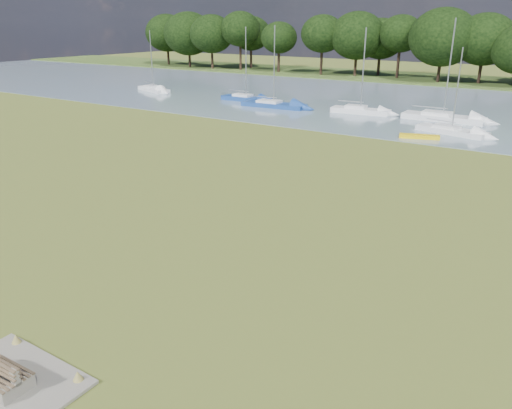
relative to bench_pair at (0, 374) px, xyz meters
The scene contains 13 objects.
ground 14.01m from the bench_pair, 90.00° to the left, with size 220.00×220.00×0.00m, color olive.
river 56.00m from the bench_pair, 90.00° to the left, with size 220.00×40.00×0.10m, color gray.
far_bank 86.00m from the bench_pair, 90.00° to the left, with size 220.00×20.00×0.40m, color #4C6626.
concrete_pad 0.42m from the bench_pair, 89.82° to the right, with size 4.20×3.20×0.10m, color gray.
bench_pair is the anchor object (origin of this frame).
kayak 38.01m from the bench_pair, 88.49° to the left, with size 3.37×0.79×0.34m, color yellow.
tree_line 82.27m from the bench_pair, 89.15° to the left, with size 146.08×9.69×11.73m.
sailboat_0 41.71m from the bench_pair, 86.11° to the left, with size 6.63×3.41×7.51m.
sailboat_1 62.79m from the bench_pair, 129.84° to the left, with size 7.03×4.22×8.37m.
sailboat_3 49.00m from the bench_pair, 111.94° to the left, with size 7.91×2.57×9.18m.
sailboat_4 47.68m from the bench_pair, 99.75° to the left, with size 6.53×2.30×8.99m.
sailboat_5 47.60m from the bench_pair, 89.25° to the left, with size 8.13×2.38×9.91m.
sailboat_7 53.35m from the bench_pair, 116.46° to the left, with size 6.72×1.95×8.95m.
Camera 1 is at (12.14, -19.72, 9.73)m, focal length 35.00 mm.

